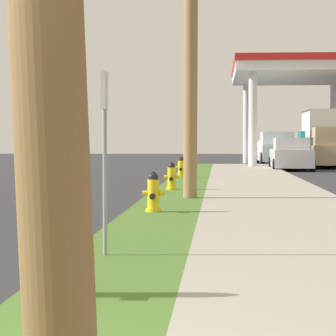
{
  "coord_description": "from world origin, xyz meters",
  "views": [
    {
      "loc": [
        1.76,
        -3.67,
        1.44
      ],
      "look_at": [
        0.55,
        14.35,
        0.8
      ],
      "focal_mm": 81.96,
      "sensor_mm": 36.0,
      "label": 1
    }
  ],
  "objects": [
    {
      "name": "fire_hydrant_third",
      "position": [
        0.48,
        16.87,
        0.45
      ],
      "size": [
        0.42,
        0.37,
        0.74
      ],
      "color": "yellow",
      "rests_on": "grass_verge"
    },
    {
      "name": "fire_hydrant_second",
      "position": [
        0.54,
        10.47,
        0.45
      ],
      "size": [
        0.42,
        0.38,
        0.74
      ],
      "color": "yellow",
      "rests_on": "grass_verge"
    },
    {
      "name": "street_sign_post",
      "position": [
        0.44,
        5.07,
        1.63
      ],
      "size": [
        0.05,
        0.36,
        2.12
      ],
      "color": "gray",
      "rests_on": "grass_verge"
    },
    {
      "name": "fire_hydrant_nearest",
      "position": [
        0.48,
        2.77,
        0.45
      ],
      "size": [
        0.42,
        0.38,
        0.74
      ],
      "color": "yellow",
      "rests_on": "grass_verge"
    },
    {
      "name": "car_silver_by_far_pump",
      "position": [
        5.24,
        33.79,
        0.72
      ],
      "size": [
        1.98,
        4.52,
        1.57
      ],
      "color": "#BCBCC1",
      "rests_on": "ground"
    },
    {
      "name": "car_red_by_near_pump",
      "position": [
        7.61,
        47.79,
        0.72
      ],
      "size": [
        2.22,
        4.62,
        1.57
      ],
      "color": "red",
      "rests_on": "ground"
    },
    {
      "name": "truck_teal_at_far_bay",
      "position": [
        7.17,
        40.52,
        0.91
      ],
      "size": [
        2.19,
        5.43,
        1.97
      ],
      "color": "#197075",
      "rests_on": "ground"
    },
    {
      "name": "fire_hydrant_fourth",
      "position": [
        0.38,
        23.91,
        0.45
      ],
      "size": [
        0.42,
        0.37,
        0.74
      ],
      "color": "yellow",
      "rests_on": "grass_verge"
    },
    {
      "name": "truck_tan_at_forecourt",
      "position": [
        7.44,
        37.91,
        1.49
      ],
      "size": [
        2.13,
        6.4,
        3.11
      ],
      "color": "tan",
      "rests_on": "ground"
    },
    {
      "name": "truck_white_on_apron",
      "position": [
        5.21,
        43.81,
        0.91
      ],
      "size": [
        2.25,
        5.45,
        1.97
      ],
      "color": "white",
      "rests_on": "ground"
    }
  ]
}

